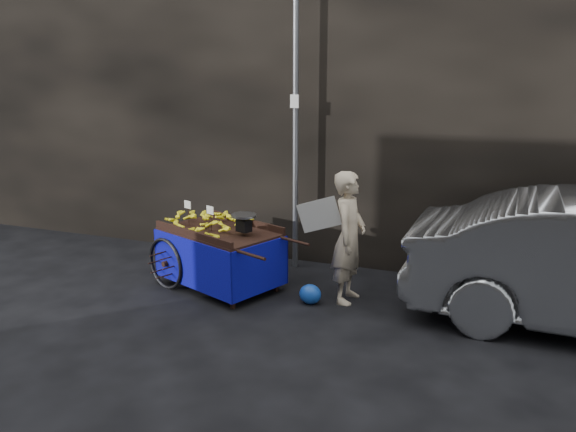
% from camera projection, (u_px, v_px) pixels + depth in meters
% --- Properties ---
extents(ground, '(80.00, 80.00, 0.00)m').
position_uv_depth(ground, '(239.00, 295.00, 7.22)').
color(ground, black).
rests_on(ground, ground).
extents(building_wall, '(13.50, 2.00, 5.00)m').
position_uv_depth(building_wall, '(330.00, 91.00, 8.83)').
color(building_wall, black).
rests_on(building_wall, ground).
extents(street_pole, '(0.12, 0.10, 4.00)m').
position_uv_depth(street_pole, '(296.00, 130.00, 7.80)').
color(street_pole, slate).
rests_on(street_pole, ground).
extents(banana_cart, '(2.29, 1.64, 1.14)m').
position_uv_depth(banana_cart, '(217.00, 235.00, 7.36)').
color(banana_cart, black).
rests_on(banana_cart, ground).
extents(vendor, '(0.85, 0.61, 1.64)m').
position_uv_depth(vendor, '(349.00, 237.00, 6.86)').
color(vendor, '#C7B394').
rests_on(vendor, ground).
extents(plastic_bag, '(0.28, 0.22, 0.25)m').
position_uv_depth(plastic_bag, '(310.00, 294.00, 6.91)').
color(plastic_bag, '#184AB7').
rests_on(plastic_bag, ground).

